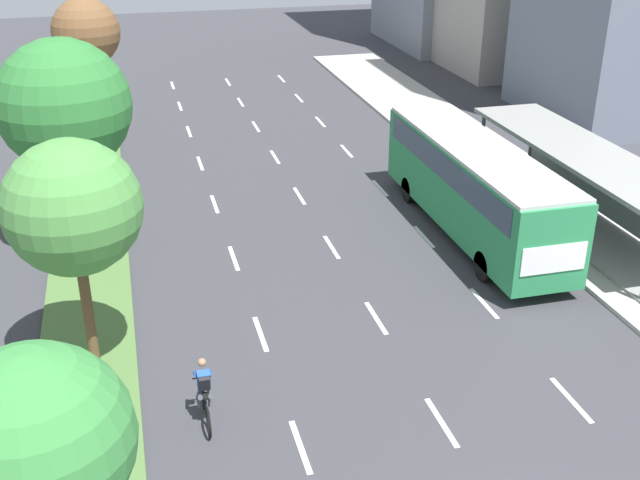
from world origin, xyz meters
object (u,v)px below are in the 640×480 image
object	(u,v)px
median_tree_fourth	(80,91)
median_tree_fifth	(86,32)
median_tree_nearest	(36,441)
median_tree_second	(73,208)
median_tree_third	(64,106)
bus_shelter	(587,180)
bus	(474,180)
cyclist	(205,394)

from	to	relation	value
median_tree_fourth	median_tree_fifth	distance (m)	7.88
median_tree_nearest	median_tree_second	world-z (taller)	median_tree_second
median_tree_third	median_tree_fifth	size ratio (longest dim) A/B	1.13
bus_shelter	median_tree_fourth	xyz separation A→B (m)	(-17.88, 10.54, 1.83)
median_tree_third	bus	bearing A→B (deg)	-9.16
bus	cyclist	xyz separation A→B (m)	(-10.73, -8.43, -1.28)
bus_shelter	median_tree_nearest	distance (m)	22.24
bus	median_tree_nearest	distance (m)	19.27
median_tree_nearest	median_tree_fourth	world-z (taller)	median_tree_nearest
median_tree_second	median_tree_fifth	world-z (taller)	median_tree_fifth
bus_shelter	median_tree_second	world-z (taller)	median_tree_second
bus	median_tree_third	bearing A→B (deg)	170.84
median_tree_fourth	median_tree_fifth	world-z (taller)	median_tree_fifth
median_tree_second	median_tree_fourth	size ratio (longest dim) A/B	1.24
bus_shelter	median_tree_second	distance (m)	18.53
median_tree_second	median_tree_fourth	distance (m)	15.64
cyclist	median_tree_third	distance (m)	11.90
cyclist	median_tree_fifth	distance (m)	26.68
cyclist	median_tree_third	size ratio (longest dim) A/B	0.25
bus	median_tree_nearest	xyz separation A→B (m)	(-13.73, -13.39, 1.93)
bus	median_tree_fifth	size ratio (longest dim) A/B	1.77
cyclist	median_tree_fifth	size ratio (longest dim) A/B	0.29
cyclist	bus_shelter	bearing A→B (deg)	27.81
median_tree_third	median_tree_fifth	xyz separation A→B (m)	(0.43, 15.61, -0.38)
median_tree_fourth	median_tree_nearest	bearing A→B (deg)	-90.31
bus	median_tree_fifth	world-z (taller)	median_tree_fifth
median_tree_fourth	cyclist	bearing A→B (deg)	-81.17
median_tree_second	median_tree_fifth	size ratio (longest dim) A/B	0.98
bus_shelter	median_tree_third	distance (m)	18.53
bus_shelter	median_tree_third	xyz separation A→B (m)	(-18.03, 2.73, 3.28)
cyclist	median_tree_fourth	xyz separation A→B (m)	(-2.87, 18.45, 2.90)
median_tree_third	median_tree_fourth	bearing A→B (deg)	88.91
median_tree_nearest	median_tree_third	world-z (taller)	median_tree_third
median_tree_fifth	median_tree_nearest	bearing A→B (deg)	-90.75
median_tree_nearest	median_tree_fifth	bearing A→B (deg)	89.25
median_tree_nearest	median_tree_third	size ratio (longest dim) A/B	0.75
median_tree_nearest	cyclist	bearing A→B (deg)	58.85
median_tree_third	median_tree_second	bearing A→B (deg)	-86.82
bus	cyclist	world-z (taller)	bus
bus	median_tree_nearest	size ratio (longest dim) A/B	2.07
median_tree_fifth	bus_shelter	bearing A→B (deg)	-46.18
median_tree_fifth	cyclist	bearing A→B (deg)	-84.37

